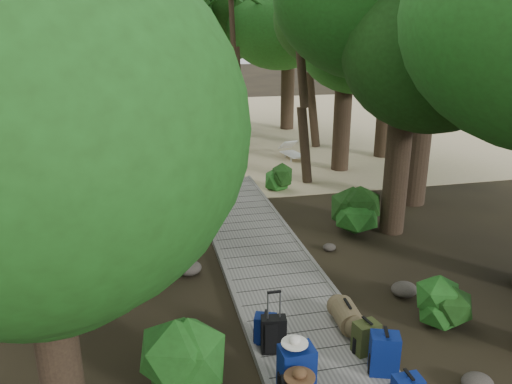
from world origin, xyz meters
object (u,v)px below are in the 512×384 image
object	(u,v)px
kayak	(119,156)
sun_lounger	(293,151)
backpack_left_c	(296,370)
backpack_right_c	(384,352)
suitcase_on_boardwalk	(274,334)
backpack_right_d	(366,336)
backpack_left_d	(265,327)
lone_suitcase_on_sand	(225,163)
duffel_right_khaki	(347,316)

from	to	relation	value
kayak	sun_lounger	size ratio (longest dim) A/B	1.69
backpack_left_c	backpack_right_c	size ratio (longest dim) A/B	1.23
backpack_left_c	sun_lounger	size ratio (longest dim) A/B	0.47
backpack_right_c	suitcase_on_boardwalk	bearing A→B (deg)	168.73
backpack_right_d	suitcase_on_boardwalk	xyz separation A→B (m)	(-1.39, 0.34, 0.01)
backpack_left_d	lone_suitcase_on_sand	distance (m)	10.28
lone_suitcase_on_sand	duffel_right_khaki	bearing A→B (deg)	-72.45
suitcase_on_boardwalk	backpack_left_d	bearing A→B (deg)	112.83
backpack_right_c	suitcase_on_boardwalk	world-z (taller)	backpack_right_c
backpack_left_d	backpack_right_d	xyz separation A→B (m)	(1.45, -0.60, 0.02)
kayak	backpack_right_d	bearing A→B (deg)	-59.98
backpack_left_d	duffel_right_khaki	bearing A→B (deg)	24.68
lone_suitcase_on_sand	backpack_left_d	bearing A→B (deg)	-80.47
suitcase_on_boardwalk	lone_suitcase_on_sand	bearing A→B (deg)	93.43
backpack_right_d	sun_lounger	distance (m)	12.30
duffel_right_khaki	lone_suitcase_on_sand	world-z (taller)	lone_suitcase_on_sand
backpack_right_c	sun_lounger	distance (m)	12.79
backpack_right_c	backpack_right_d	distance (m)	0.51
backpack_right_d	suitcase_on_boardwalk	size ratio (longest dim) A/B	0.95
backpack_left_c	backpack_right_d	world-z (taller)	backpack_left_c
backpack_left_d	suitcase_on_boardwalk	distance (m)	0.27
suitcase_on_boardwalk	kayak	bearing A→B (deg)	110.77
backpack_left_c	kayak	distance (m)	14.29
backpack_left_d	lone_suitcase_on_sand	bearing A→B (deg)	104.81
kayak	sun_lounger	bearing A→B (deg)	1.98
backpack_right_c	kayak	bearing A→B (deg)	126.08
lone_suitcase_on_sand	kayak	size ratio (longest dim) A/B	0.20
backpack_right_c	duffel_right_khaki	bearing A→B (deg)	112.55
backpack_left_d	duffel_right_khaki	world-z (taller)	backpack_left_d
sun_lounger	backpack_left_c	bearing A→B (deg)	-118.15
backpack_right_c	backpack_right_d	bearing A→B (deg)	114.59
backpack_right_c	sun_lounger	xyz separation A→B (m)	(2.48, 12.55, -0.16)
backpack_right_c	sun_lounger	bearing A→B (deg)	98.27
backpack_left_c	suitcase_on_boardwalk	world-z (taller)	backpack_left_c
backpack_left_c	lone_suitcase_on_sand	world-z (taller)	backpack_left_c
sun_lounger	backpack_right_d	bearing A→B (deg)	-113.09
backpack_left_d	suitcase_on_boardwalk	size ratio (longest dim) A/B	0.88
backpack_left_d	backpack_right_c	world-z (taller)	backpack_right_c
backpack_right_d	backpack_left_d	bearing A→B (deg)	146.48
backpack_right_d	kayak	bearing A→B (deg)	96.12
sun_lounger	backpack_right_c	bearing A→B (deg)	-112.42
suitcase_on_boardwalk	sun_lounger	distance (m)	12.34
backpack_left_d	kayak	distance (m)	12.99
backpack_right_c	backpack_right_d	world-z (taller)	backpack_right_c
lone_suitcase_on_sand	backpack_right_d	bearing A→B (deg)	-72.47
sun_lounger	kayak	bearing A→B (deg)	157.77
duffel_right_khaki	backpack_left_c	bearing A→B (deg)	-129.36
backpack_left_c	backpack_left_d	distance (m)	1.32
backpack_right_d	backpack_left_c	bearing A→B (deg)	-163.46
lone_suitcase_on_sand	kayak	xyz separation A→B (m)	(-3.73, 2.50, -0.16)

